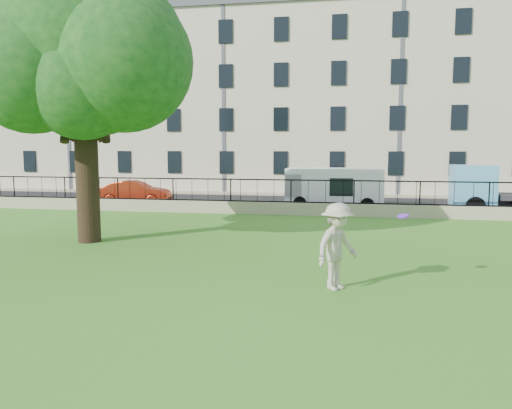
% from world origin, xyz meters
% --- Properties ---
extents(ground, '(120.00, 120.00, 0.00)m').
position_xyz_m(ground, '(0.00, 0.00, 0.00)').
color(ground, '#3C761C').
rests_on(ground, ground).
extents(retaining_wall, '(50.00, 0.40, 0.60)m').
position_xyz_m(retaining_wall, '(0.00, 12.00, 0.30)').
color(retaining_wall, tan).
rests_on(retaining_wall, ground).
extents(iron_railing, '(50.00, 0.05, 1.13)m').
position_xyz_m(iron_railing, '(0.00, 12.00, 1.15)').
color(iron_railing, black).
rests_on(iron_railing, retaining_wall).
extents(street, '(60.00, 9.00, 0.01)m').
position_xyz_m(street, '(0.00, 16.70, 0.01)').
color(street, black).
rests_on(street, ground).
extents(sidewalk, '(60.00, 1.40, 0.12)m').
position_xyz_m(sidewalk, '(0.00, 21.90, 0.06)').
color(sidewalk, tan).
rests_on(sidewalk, ground).
extents(building_row, '(56.40, 10.40, 13.80)m').
position_xyz_m(building_row, '(0.00, 27.57, 6.92)').
color(building_row, beige).
rests_on(building_row, ground).
extents(tree, '(8.00, 6.20, 9.86)m').
position_xyz_m(tree, '(-6.25, 3.89, 6.53)').
color(tree, black).
rests_on(tree, ground).
extents(man, '(1.38, 1.49, 2.02)m').
position_xyz_m(man, '(2.50, -0.53, 1.01)').
color(man, '#BBAF98').
rests_on(man, ground).
extents(frisbee, '(0.31, 0.31, 0.12)m').
position_xyz_m(frisbee, '(4.00, 0.08, 1.67)').
color(frisbee, '#6C23CB').
extents(red_sedan, '(4.22, 1.84, 1.35)m').
position_xyz_m(red_sedan, '(-9.31, 14.77, 0.67)').
color(red_sedan, '#AE2C15').
rests_on(red_sedan, street).
extents(white_van, '(5.16, 2.12, 2.15)m').
position_xyz_m(white_van, '(2.00, 15.06, 1.07)').
color(white_van, white).
rests_on(white_van, street).
extents(blue_truck, '(5.77, 2.28, 2.38)m').
position_xyz_m(blue_truck, '(10.69, 14.40, 1.19)').
color(blue_truck, '#61B4E4').
rests_on(blue_truck, street).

